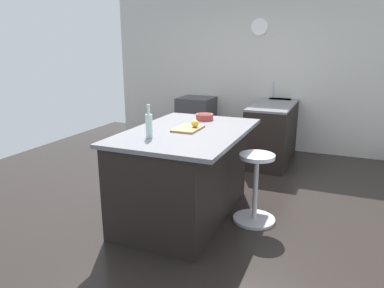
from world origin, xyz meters
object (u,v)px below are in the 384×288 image
oven_range (197,121)px  water_bottle (149,125)px  kitchen_island (184,173)px  stool_by_window (255,190)px  fruit_bowl (205,117)px  apple_yellow (195,123)px  cutting_board (188,129)px

oven_range → water_bottle: (3.12, 0.78, 0.63)m
oven_range → kitchen_island: kitchen_island is taller
oven_range → stool_by_window: (2.55, 1.69, -0.10)m
kitchen_island → fruit_bowl: bearing=177.6°
apple_yellow → water_bottle: 0.56m
kitchen_island → cutting_board: cutting_board is taller
oven_range → stool_by_window: bearing=33.5°
kitchen_island → oven_range: bearing=-160.7°
water_bottle → apple_yellow: bearing=152.3°
stool_by_window → apple_yellow: 0.93m
oven_range → fruit_bowl: (2.15, 0.97, 0.55)m
kitchen_island → cutting_board: (-0.02, 0.04, 0.48)m
apple_yellow → fruit_bowl: size_ratio=0.39×
fruit_bowl → apple_yellow: bearing=9.0°
fruit_bowl → water_bottle: bearing=-10.7°
cutting_board → kitchen_island: bearing=-65.2°
cutting_board → water_bottle: bearing=-25.0°
water_bottle → oven_range: bearing=-165.9°
kitchen_island → stool_by_window: 0.77m
oven_range → kitchen_island: 2.86m
apple_yellow → water_bottle: (0.49, -0.26, 0.06)m
oven_range → apple_yellow: size_ratio=11.28×
oven_range → kitchen_island: bearing=19.3°
oven_range → cutting_board: bearing=20.3°
kitchen_island → fruit_bowl: fruit_bowl is taller
oven_range → fruit_bowl: size_ratio=4.43×
fruit_bowl → cutting_board: bearing=2.3°
stool_by_window → cutting_board: (0.13, -0.70, 0.62)m
apple_yellow → kitchen_island: bearing=-53.3°
cutting_board → fruit_bowl: fruit_bowl is taller
stool_by_window → water_bottle: size_ratio=2.34×
stool_by_window → kitchen_island: bearing=-78.5°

